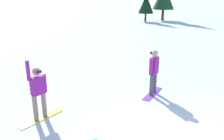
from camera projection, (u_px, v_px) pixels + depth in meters
name	position (u px, v px, depth m)	size (l,w,h in m)	color
snowboarder_foreground	(38.00, 92.00, 7.31)	(0.78, 1.53, 1.98)	yellow
snowboarder_midground	(154.00, 71.00, 9.14)	(0.56, 1.47, 1.77)	#993FD8
pine_tree_young	(146.00, 0.00, 30.34)	(1.96, 1.96, 4.93)	#472D19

